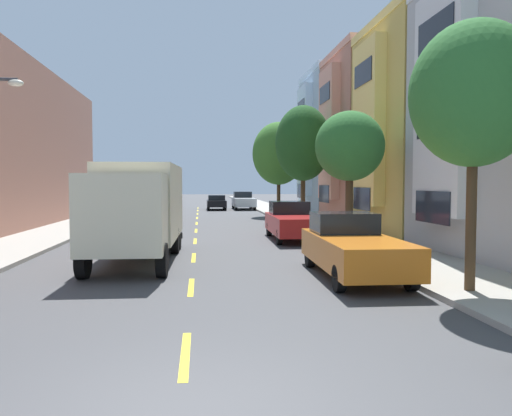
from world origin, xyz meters
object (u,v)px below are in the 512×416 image
Objects in this scene: parked_pickup_silver at (243,201)px; delivery_box_truck at (140,205)px; parked_wagon_charcoal at (153,202)px; moving_black_sedan at (216,202)px; street_tree_second at (350,147)px; parked_pickup_navy at (157,199)px; parked_pickup_orange at (353,247)px; street_tree_third at (303,143)px; street_tree_nearest at (474,95)px; street_tree_farthest at (279,154)px; parked_pickup_red at (292,222)px.

delivery_box_truck is at bearing -101.01° from parked_pickup_silver.
delivery_box_truck is 32.87m from parked_pickup_silver.
moving_black_sedan is (6.12, -0.34, -0.05)m from parked_wagon_charcoal.
parked_pickup_navy is at bearing 107.18° from street_tree_second.
street_tree_third is at bearing 83.19° from parked_pickup_orange.
moving_black_sedan is at bearing -45.30° from parked_pickup_navy.
parked_pickup_navy is at bearing 134.70° from moving_black_sedan.
street_tree_third reaches higher than street_tree_nearest.
moving_black_sedan is at bearing -3.22° from parked_wagon_charcoal.
street_tree_third is 1.34× the size of parked_pickup_silver.
street_tree_nearest is 28.45m from street_tree_farthest.
street_tree_nearest reaches higher than delivery_box_truck.
street_tree_second is 0.68× the size of delivery_box_truck.
parked_pickup_navy is (-10.76, 15.85, -4.09)m from street_tree_farthest.
street_tree_farthest is (0.00, 9.48, -0.06)m from street_tree_third.
street_tree_third is 16.90m from parked_pickup_orange.
street_tree_second reaches higher than parked_pickup_red.
parked_wagon_charcoal is at bearing -89.59° from parked_pickup_navy.
parked_pickup_red is (-1.94, -16.52, -4.09)m from street_tree_farthest.
street_tree_nearest reaches higher than parked_pickup_orange.
moving_black_sedan is at bearing 96.89° from street_tree_nearest.
delivery_box_truck is 1.52× the size of parked_pickup_navy.
parked_pickup_orange is 1.00× the size of parked_pickup_red.
parked_wagon_charcoal is 36.78m from parked_pickup_orange.
parked_wagon_charcoal is at bearing 108.34° from parked_pickup_red.
delivery_box_truck is at bearing -85.49° from parked_wagon_charcoal.
parked_pickup_orange is 42.53m from parked_pickup_navy.
street_tree_nearest reaches higher than parked_wagon_charcoal.
street_tree_second reaches higher than parked_pickup_silver.
street_tree_nearest is 1.15× the size of parked_pickup_red.
parked_pickup_red is at bearing -105.40° from street_tree_third.
delivery_box_truck is (-8.20, 6.40, -2.74)m from street_tree_nearest.
street_tree_third is 9.48m from street_tree_farthest.
street_tree_nearest is at bearing -38.00° from delivery_box_truck.
street_tree_third reaches higher than delivery_box_truck.
street_tree_farthest is 0.90× the size of delivery_box_truck.
parked_pickup_orange is (-1.94, -6.78, -3.27)m from street_tree_second.
street_tree_second is at bearing -72.82° from parked_pickup_navy.
delivery_box_truck reaches higher than parked_pickup_orange.
parked_pickup_red is 1.01× the size of parked_pickup_navy.
street_tree_third is 20.21m from parked_pickup_silver.
parked_pickup_silver is 1.00× the size of parked_pickup_navy.
delivery_box_truck is at bearing 149.38° from parked_pickup_orange.
street_tree_third is at bearing -90.00° from street_tree_farthest.
parked_pickup_orange is at bearing -78.03° from parked_pickup_navy.
street_tree_nearest is 1.15× the size of parked_pickup_orange.
street_tree_second is 31.03m from parked_wagon_charcoal.
street_tree_nearest is 45.75m from parked_pickup_navy.
parked_wagon_charcoal is 0.89× the size of parked_pickup_navy.
parked_pickup_navy is (-10.76, 34.82, -3.27)m from street_tree_second.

